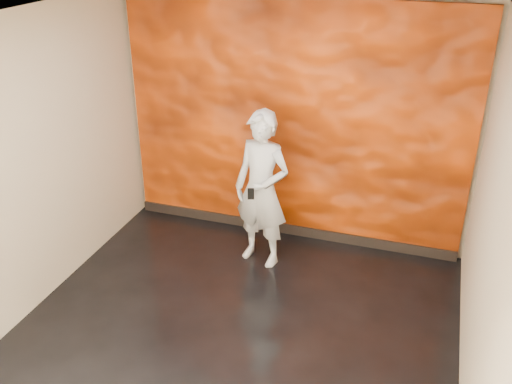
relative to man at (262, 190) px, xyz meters
name	(u,v)px	position (x,y,z in m)	size (l,w,h in m)	color
room	(231,199)	(0.14, -1.28, 0.53)	(4.02, 4.02, 2.81)	black
feature_wall	(293,125)	(0.14, 0.68, 0.51)	(3.90, 0.06, 2.75)	#ED4A04
baseboard	(289,229)	(0.14, 0.64, -0.81)	(3.90, 0.04, 0.12)	black
man	(262,190)	(0.00, 0.00, 0.00)	(0.63, 0.42, 1.74)	#A7AFB9
phone	(251,194)	(-0.04, -0.25, 0.06)	(0.07, 0.01, 0.13)	black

